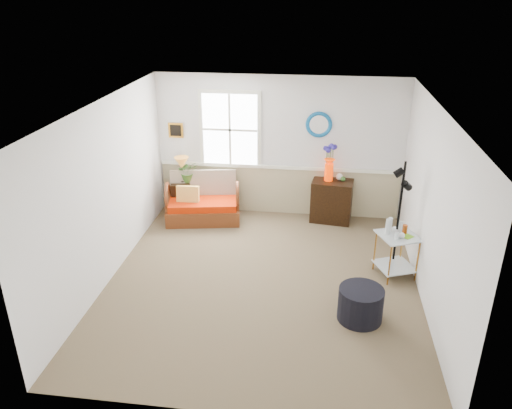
# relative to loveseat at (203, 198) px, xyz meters

# --- Properties ---
(floor) EXTENTS (4.50, 5.00, 0.01)m
(floor) POSITION_rel_loveseat_xyz_m (1.34, -1.96, -0.43)
(floor) COLOR brown
(floor) RESTS_ON ground
(ceiling) EXTENTS (4.50, 5.00, 0.01)m
(ceiling) POSITION_rel_loveseat_xyz_m (1.34, -1.96, 2.17)
(ceiling) COLOR white
(ceiling) RESTS_ON walls
(walls) EXTENTS (4.51, 5.01, 2.60)m
(walls) POSITION_rel_loveseat_xyz_m (1.34, -1.96, 0.87)
(walls) COLOR white
(walls) RESTS_ON floor
(wainscot) EXTENTS (4.46, 0.02, 0.90)m
(wainscot) POSITION_rel_loveseat_xyz_m (1.34, 0.52, 0.02)
(wainscot) COLOR tan
(wainscot) RESTS_ON walls
(chair_rail) EXTENTS (4.46, 0.04, 0.06)m
(chair_rail) POSITION_rel_loveseat_xyz_m (1.34, 0.51, 0.49)
(chair_rail) COLOR white
(chair_rail) RESTS_ON walls
(window) EXTENTS (1.14, 0.06, 1.44)m
(window) POSITION_rel_loveseat_xyz_m (0.44, 0.51, 1.17)
(window) COLOR white
(window) RESTS_ON walls
(picture) EXTENTS (0.28, 0.03, 0.28)m
(picture) POSITION_rel_loveseat_xyz_m (-0.58, 0.52, 1.12)
(picture) COLOR #B4761D
(picture) RESTS_ON walls
(mirror) EXTENTS (0.47, 0.07, 0.47)m
(mirror) POSITION_rel_loveseat_xyz_m (2.04, 0.52, 1.32)
(mirror) COLOR #167FBF
(mirror) RESTS_ON walls
(loveseat) EXTENTS (1.44, 0.97, 0.87)m
(loveseat) POSITION_rel_loveseat_xyz_m (0.00, 0.00, 0.00)
(loveseat) COLOR brown
(loveseat) RESTS_ON floor
(throw_pillow) EXTENTS (0.41, 0.12, 0.41)m
(throw_pillow) POSITION_rel_loveseat_xyz_m (-0.25, -0.10, 0.05)
(throw_pillow) COLOR orange
(throw_pillow) RESTS_ON loveseat
(lamp_stand) EXTENTS (0.43, 0.43, 0.63)m
(lamp_stand) POSITION_rel_loveseat_xyz_m (-0.47, 0.23, -0.12)
(lamp_stand) COLOR black
(lamp_stand) RESTS_ON floor
(table_lamp) EXTENTS (0.37, 0.37, 0.49)m
(table_lamp) POSITION_rel_loveseat_xyz_m (-0.43, 0.25, 0.44)
(table_lamp) COLOR orange
(table_lamp) RESTS_ON lamp_stand
(potted_plant) EXTENTS (0.48, 0.50, 0.31)m
(potted_plant) POSITION_rel_loveseat_xyz_m (-0.33, 0.28, 0.36)
(potted_plant) COLOR #325F24
(potted_plant) RESTS_ON lamp_stand
(cabinet) EXTENTS (0.78, 0.55, 0.78)m
(cabinet) POSITION_rel_loveseat_xyz_m (2.34, 0.30, -0.05)
(cabinet) COLOR black
(cabinet) RESTS_ON floor
(flower_vase) EXTENTS (0.27, 0.27, 0.67)m
(flower_vase) POSITION_rel_loveseat_xyz_m (2.26, 0.33, 0.68)
(flower_vase) COLOR red
(flower_vase) RESTS_ON cabinet
(side_table) EXTENTS (0.69, 0.69, 0.67)m
(side_table) POSITION_rel_loveseat_xyz_m (3.28, -1.51, -0.10)
(side_table) COLOR #C07D2B
(side_table) RESTS_ON floor
(tabletop_items) EXTENTS (0.54, 0.54, 0.23)m
(tabletop_items) POSITION_rel_loveseat_xyz_m (3.27, -1.47, 0.36)
(tabletop_items) COLOR silver
(tabletop_items) RESTS_ON side_table
(floor_lamp) EXTENTS (0.29, 0.29, 1.74)m
(floor_lamp) POSITION_rel_loveseat_xyz_m (3.29, -1.31, 0.44)
(floor_lamp) COLOR black
(floor_lamp) RESTS_ON floor
(ottoman) EXTENTS (0.61, 0.61, 0.45)m
(ottoman) POSITION_rel_loveseat_xyz_m (2.71, -2.67, -0.21)
(ottoman) COLOR black
(ottoman) RESTS_ON floor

